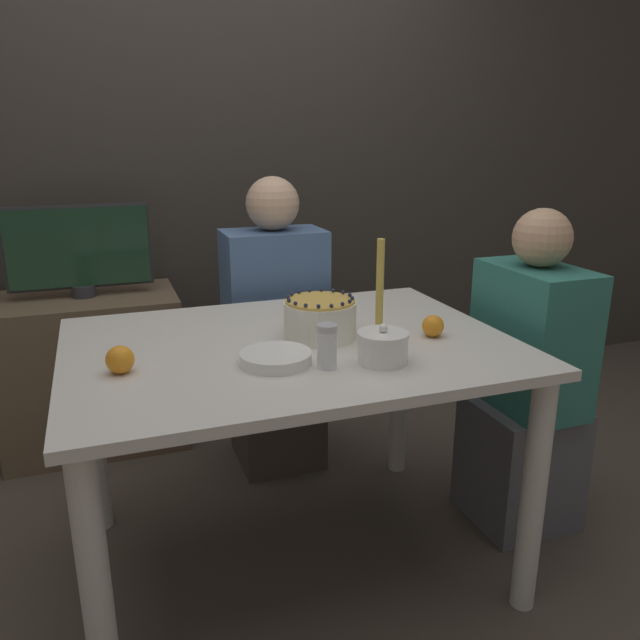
{
  "coord_description": "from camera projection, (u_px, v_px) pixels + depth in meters",
  "views": [
    {
      "loc": [
        -0.51,
        -1.68,
        1.37
      ],
      "look_at": [
        0.1,
        0.01,
        0.83
      ],
      "focal_mm": 35.0,
      "sensor_mm": 36.0,
      "label": 1
    }
  ],
  "objects": [
    {
      "name": "orange_fruit_1",
      "position": [
        297.0,
        307.0,
        2.1
      ],
      "size": [
        0.06,
        0.06,
        0.06
      ],
      "color": "orange",
      "rests_on": "dining_table"
    },
    {
      "name": "orange_fruit_0",
      "position": [
        433.0,
        326.0,
        1.89
      ],
      "size": [
        0.07,
        0.07,
        0.07
      ],
      "color": "orange",
      "rests_on": "dining_table"
    },
    {
      "name": "cake",
      "position": [
        320.0,
        319.0,
        1.87
      ],
      "size": [
        0.22,
        0.22,
        0.13
      ],
      "color": "white",
      "rests_on": "dining_table"
    },
    {
      "name": "side_cabinet",
      "position": [
        93.0,
        371.0,
        2.79
      ],
      "size": [
        0.76,
        0.48,
        0.69
      ],
      "color": "brown",
      "rests_on": "ground_plane"
    },
    {
      "name": "dining_table",
      "position": [
        291.0,
        380.0,
        1.89
      ],
      "size": [
        1.3,
        0.96,
        0.77
      ],
      "color": "beige",
      "rests_on": "ground_plane"
    },
    {
      "name": "sugar_shaker",
      "position": [
        327.0,
        346.0,
        1.63
      ],
      "size": [
        0.06,
        0.06,
        0.12
      ],
      "color": "white",
      "rests_on": "dining_table"
    },
    {
      "name": "sugar_bowl",
      "position": [
        383.0,
        347.0,
        1.68
      ],
      "size": [
        0.14,
        0.14,
        0.11
      ],
      "color": "white",
      "rests_on": "dining_table"
    },
    {
      "name": "tv_monitor",
      "position": [
        79.0,
        250.0,
        2.63
      ],
      "size": [
        0.59,
        0.1,
        0.39
      ],
      "color": "#2D2D33",
      "rests_on": "side_cabinet"
    },
    {
      "name": "person_woman_floral",
      "position": [
        526.0,
        394.0,
        2.18
      ],
      "size": [
        0.34,
        0.4,
        1.14
      ],
      "rotation": [
        0.0,
        0.0,
        1.57
      ],
      "color": "#595960",
      "rests_on": "ground_plane"
    },
    {
      "name": "orange_fruit_2",
      "position": [
        120.0,
        360.0,
        1.6
      ],
      "size": [
        0.07,
        0.07,
        0.07
      ],
      "color": "orange",
      "rests_on": "dining_table"
    },
    {
      "name": "ground_plane",
      "position": [
        293.0,
        560.0,
        2.08
      ],
      "size": [
        12.0,
        12.0,
        0.0
      ],
      "primitive_type": "plane",
      "color": "#4C4238"
    },
    {
      "name": "person_man_blue_shirt",
      "position": [
        276.0,
        344.0,
        2.58
      ],
      "size": [
        0.4,
        0.34,
        1.21
      ],
      "rotation": [
        0.0,
        0.0,
        3.14
      ],
      "color": "#473D33",
      "rests_on": "ground_plane"
    },
    {
      "name": "plate_stack",
      "position": [
        276.0,
        358.0,
        1.68
      ],
      "size": [
        0.19,
        0.19,
        0.03
      ],
      "color": "white",
      "rests_on": "dining_table"
    },
    {
      "name": "candle",
      "position": [
        379.0,
        300.0,
        1.83
      ],
      "size": [
        0.05,
        0.05,
        0.31
      ],
      "color": "tan",
      "rests_on": "dining_table"
    },
    {
      "name": "wall_behind",
      "position": [
        202.0,
        147.0,
        2.96
      ],
      "size": [
        8.0,
        0.05,
        2.6
      ],
      "color": "#38332D",
      "rests_on": "ground_plane"
    }
  ]
}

